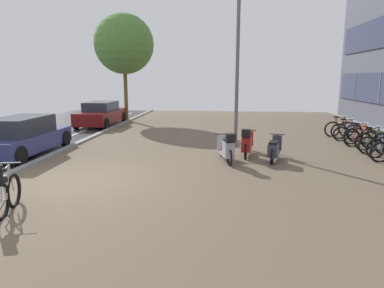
{
  "coord_description": "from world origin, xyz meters",
  "views": [
    {
      "loc": [
        3.7,
        -8.67,
        2.74
      ],
      "look_at": [
        2.91,
        -0.22,
        1.1
      ],
      "focal_mm": 32.19,
      "sensor_mm": 36.0,
      "label": 1
    }
  ],
  "objects_px": {
    "scooter_near": "(227,148)",
    "lamp_post": "(237,60)",
    "street_tree": "(124,44)",
    "bicycle_rack_01": "(384,148)",
    "bicycle_rack_08": "(339,129)",
    "bicycle_rack_02": "(376,145)",
    "bicycle_rack_03": "(372,141)",
    "bicycle_rack_05": "(360,136)",
    "scooter_mid": "(274,150)",
    "bicycle_foreground": "(5,194)",
    "parked_car_far": "(101,114)",
    "bicycle_rack_04": "(361,139)",
    "bicycle_rack_07": "(346,131)",
    "bicycle_rack_06": "(348,134)",
    "parked_car_near": "(23,137)",
    "scooter_far": "(247,143)"
  },
  "relations": [
    {
      "from": "scooter_near",
      "to": "lamp_post",
      "type": "relative_size",
      "value": 0.29
    },
    {
      "from": "scooter_near",
      "to": "street_tree",
      "type": "bearing_deg",
      "value": 120.9
    },
    {
      "from": "bicycle_rack_01",
      "to": "bicycle_rack_08",
      "type": "xyz_separation_m",
      "value": [
        -0.1,
        4.41,
        0.02
      ]
    },
    {
      "from": "bicycle_rack_02",
      "to": "bicycle_rack_03",
      "type": "xyz_separation_m",
      "value": [
        0.14,
        0.63,
        0.01
      ]
    },
    {
      "from": "bicycle_rack_05",
      "to": "scooter_near",
      "type": "height_order",
      "value": "scooter_near"
    },
    {
      "from": "scooter_mid",
      "to": "bicycle_foreground",
      "type": "bearing_deg",
      "value": -140.32
    },
    {
      "from": "bicycle_foreground",
      "to": "bicycle_rack_08",
      "type": "distance_m",
      "value": 14.3
    },
    {
      "from": "street_tree",
      "to": "bicycle_foreground",
      "type": "bearing_deg",
      "value": -83.16
    },
    {
      "from": "parked_car_far",
      "to": "lamp_post",
      "type": "xyz_separation_m",
      "value": [
        7.63,
        -5.82,
        2.77
      ]
    },
    {
      "from": "bicycle_rack_02",
      "to": "bicycle_rack_08",
      "type": "height_order",
      "value": "bicycle_rack_08"
    },
    {
      "from": "bicycle_foreground",
      "to": "bicycle_rack_04",
      "type": "bearing_deg",
      "value": 38.24
    },
    {
      "from": "bicycle_rack_07",
      "to": "lamp_post",
      "type": "xyz_separation_m",
      "value": [
        -5.08,
        -2.33,
        3.06
      ]
    },
    {
      "from": "bicycle_foreground",
      "to": "bicycle_rack_06",
      "type": "distance_m",
      "value": 13.4
    },
    {
      "from": "bicycle_rack_02",
      "to": "bicycle_rack_05",
      "type": "relative_size",
      "value": 0.94
    },
    {
      "from": "bicycle_foreground",
      "to": "bicycle_rack_01",
      "type": "height_order",
      "value": "bicycle_foreground"
    },
    {
      "from": "bicycle_rack_07",
      "to": "scooter_near",
      "type": "bearing_deg",
      "value": -137.52
    },
    {
      "from": "bicycle_rack_08",
      "to": "scooter_mid",
      "type": "height_order",
      "value": "bicycle_rack_08"
    },
    {
      "from": "parked_car_near",
      "to": "parked_car_far",
      "type": "height_order",
      "value": "parked_car_near"
    },
    {
      "from": "bicycle_rack_08",
      "to": "scooter_near",
      "type": "bearing_deg",
      "value": -133.53
    },
    {
      "from": "parked_car_far",
      "to": "bicycle_rack_07",
      "type": "bearing_deg",
      "value": -15.34
    },
    {
      "from": "bicycle_rack_01",
      "to": "bicycle_rack_08",
      "type": "bearing_deg",
      "value": 91.36
    },
    {
      "from": "bicycle_rack_07",
      "to": "scooter_mid",
      "type": "xyz_separation_m",
      "value": [
        -3.87,
        -4.63,
        0.04
      ]
    },
    {
      "from": "lamp_post",
      "to": "bicycle_foreground",
      "type": "bearing_deg",
      "value": -123.7
    },
    {
      "from": "parked_car_far",
      "to": "lamp_post",
      "type": "relative_size",
      "value": 0.71
    },
    {
      "from": "bicycle_foreground",
      "to": "lamp_post",
      "type": "relative_size",
      "value": 0.23
    },
    {
      "from": "bicycle_rack_05",
      "to": "bicycle_rack_07",
      "type": "xyz_separation_m",
      "value": [
        -0.12,
        1.26,
        0.01
      ]
    },
    {
      "from": "bicycle_rack_02",
      "to": "bicycle_rack_06",
      "type": "distance_m",
      "value": 2.52
    },
    {
      "from": "bicycle_rack_01",
      "to": "street_tree",
      "type": "height_order",
      "value": "street_tree"
    },
    {
      "from": "bicycle_rack_04",
      "to": "bicycle_rack_01",
      "type": "bearing_deg",
      "value": -87.87
    },
    {
      "from": "bicycle_rack_08",
      "to": "scooter_mid",
      "type": "distance_m",
      "value": 6.46
    },
    {
      "from": "street_tree",
      "to": "bicycle_rack_03",
      "type": "bearing_deg",
      "value": -34.58
    },
    {
      "from": "bicycle_rack_01",
      "to": "parked_car_far",
      "type": "height_order",
      "value": "parked_car_far"
    },
    {
      "from": "bicycle_foreground",
      "to": "scooter_near",
      "type": "distance_m",
      "value": 6.56
    },
    {
      "from": "bicycle_rack_03",
      "to": "bicycle_rack_08",
      "type": "xyz_separation_m",
      "value": [
        -0.23,
        3.15,
        0.02
      ]
    },
    {
      "from": "street_tree",
      "to": "bicycle_rack_07",
      "type": "bearing_deg",
      "value": -25.79
    },
    {
      "from": "bicycle_rack_06",
      "to": "parked_car_far",
      "type": "distance_m",
      "value": 13.23
    },
    {
      "from": "parked_car_far",
      "to": "bicycle_rack_05",
      "type": "bearing_deg",
      "value": -20.31
    },
    {
      "from": "bicycle_rack_05",
      "to": "bicycle_foreground",
      "type": "bearing_deg",
      "value": -140.13
    },
    {
      "from": "bicycle_rack_02",
      "to": "lamp_post",
      "type": "distance_m",
      "value": 5.98
    },
    {
      "from": "bicycle_rack_01",
      "to": "bicycle_rack_03",
      "type": "distance_m",
      "value": 1.27
    },
    {
      "from": "bicycle_rack_06",
      "to": "bicycle_rack_07",
      "type": "distance_m",
      "value": 0.65
    },
    {
      "from": "bicycle_rack_08",
      "to": "lamp_post",
      "type": "height_order",
      "value": "lamp_post"
    },
    {
      "from": "bicycle_rack_02",
      "to": "bicycle_rack_06",
      "type": "relative_size",
      "value": 1.03
    },
    {
      "from": "scooter_far",
      "to": "bicycle_rack_08",
      "type": "bearing_deg",
      "value": 45.06
    },
    {
      "from": "bicycle_rack_03",
      "to": "bicycle_rack_08",
      "type": "distance_m",
      "value": 3.16
    },
    {
      "from": "bicycle_rack_04",
      "to": "scooter_mid",
      "type": "distance_m",
      "value": 4.68
    },
    {
      "from": "scooter_far",
      "to": "bicycle_rack_05",
      "type": "bearing_deg",
      "value": 29.49
    },
    {
      "from": "bicycle_rack_02",
      "to": "street_tree",
      "type": "xyz_separation_m",
      "value": [
        -11.82,
        8.87,
        4.46
      ]
    },
    {
      "from": "scooter_far",
      "to": "parked_car_near",
      "type": "height_order",
      "value": "parked_car_near"
    },
    {
      "from": "parked_car_far",
      "to": "bicycle_rack_08",
      "type": "bearing_deg",
      "value": -12.77
    }
  ]
}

